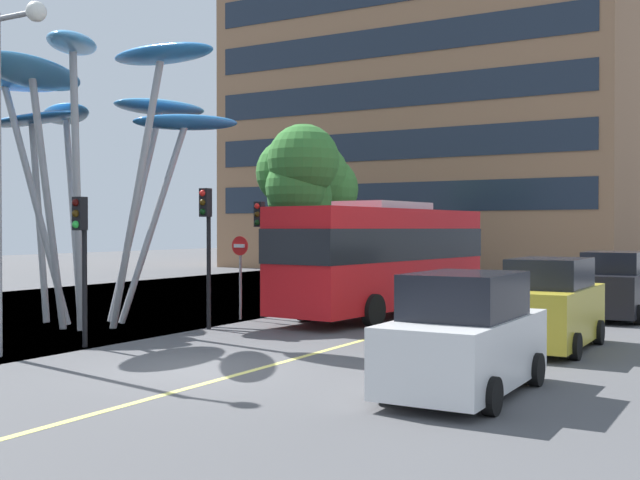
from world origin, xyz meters
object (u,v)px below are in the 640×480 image
leaf_sculpture (93,106)px  no_entry_sign (240,264)px  traffic_light_kerb_far (207,228)px  car_parked_mid (550,306)px  street_lamp (7,135)px  traffic_light_island_mid (260,234)px  car_parked_far (614,287)px  traffic_light_opposite (388,239)px  car_parked_near (465,337)px  red_bus (384,254)px  traffic_light_kerb_near (81,238)px

leaf_sculpture → no_entry_sign: (2.87, 3.33, -4.70)m
traffic_light_kerb_far → car_parked_mid: traffic_light_kerb_far is taller
car_parked_mid → street_lamp: size_ratio=0.56×
traffic_light_island_mid → car_parked_far: 11.27m
traffic_light_opposite → leaf_sculpture: bearing=-105.4°
car_parked_far → no_entry_sign: 11.77m
leaf_sculpture → car_parked_near: (12.71, -3.79, -5.46)m
red_bus → car_parked_far: red_bus is taller
traffic_light_kerb_far → street_lamp: bearing=-97.6°
car_parked_far → no_entry_sign: bearing=-149.5°
traffic_light_kerb_near → traffic_light_opposite: size_ratio=1.08×
red_bus → car_parked_mid: (6.41, -4.40, -1.01)m
car_parked_near → car_parked_mid: 5.87m
leaf_sculpture → car_parked_near: 14.35m
red_bus → traffic_light_kerb_far: size_ratio=2.48×
red_bus → no_entry_sign: size_ratio=3.78×
traffic_light_opposite → street_lamp: size_ratio=0.43×
traffic_light_kerb_near → traffic_light_opposite: bearing=87.9°
car_parked_near → traffic_light_kerb_far: bearing=153.2°
traffic_light_kerb_far → no_entry_sign: size_ratio=1.52×
traffic_light_kerb_near → traffic_light_island_mid: bearing=88.0°
car_parked_near → traffic_light_kerb_near: bearing=177.1°
traffic_light_kerb_near → traffic_light_opposite: (0.58, 16.11, -0.19)m
car_parked_near → street_lamp: (-10.04, -1.35, 3.93)m
traffic_light_kerb_near → car_parked_mid: size_ratio=0.84×
red_bus → traffic_light_kerb_near: (-3.38, -9.77, 0.59)m
car_parked_far → street_lamp: size_ratio=0.50×
street_lamp → no_entry_sign: (0.20, 8.48, -3.17)m
car_parked_near → street_lamp: size_ratio=0.54×
red_bus → traffic_light_kerb_near: red_bus is taller
red_bus → no_entry_sign: 4.70m
traffic_light_kerb_near → no_entry_sign: (-0.09, 6.62, -0.88)m
red_bus → car_parked_near: size_ratio=2.35×
traffic_light_kerb_far → red_bus: bearing=62.9°
red_bus → car_parked_mid: 7.84m
car_parked_far → car_parked_mid: bearing=-91.9°
red_bus → traffic_light_kerb_near: size_ratio=2.74×
traffic_light_kerb_near → red_bus: bearing=70.9°
car_parked_far → traffic_light_island_mid: bearing=-151.3°
street_lamp → car_parked_near: bearing=7.7°
traffic_light_kerb_near → street_lamp: bearing=-98.8°
car_parked_mid → no_entry_sign: size_ratio=1.65×
red_bus → traffic_light_kerb_near: 10.36m
red_bus → traffic_light_kerb_far: traffic_light_kerb_far is taller
red_bus → street_lamp: 12.53m
traffic_light_kerb_near → traffic_light_island_mid: size_ratio=0.98×
traffic_light_opposite → car_parked_near: traffic_light_opposite is taller
leaf_sculpture → car_parked_mid: 14.02m
car_parked_mid → car_parked_near: bearing=-90.4°
traffic_light_opposite → car_parked_mid: bearing=-49.4°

